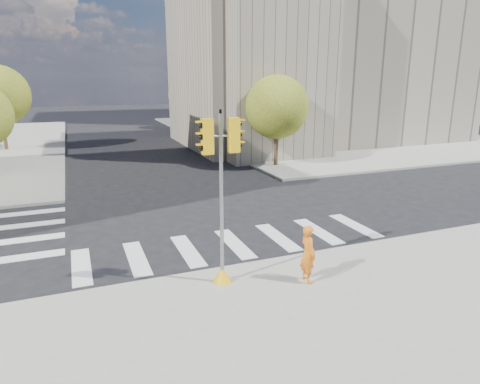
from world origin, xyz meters
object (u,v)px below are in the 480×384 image
Objects in this scene: lamp_near at (259,96)px; traffic_signal at (222,213)px; photographer at (308,254)px; lamp_far at (205,90)px.

lamp_near is 1.61× the size of traffic_signal.
traffic_signal is at bearing 70.02° from photographer.
photographer is (-7.27, -19.87, -3.56)m from lamp_near.
lamp_near and lamp_far have the same top height.
traffic_signal is 2.83m from photographer.
lamp_far is 4.64× the size of photographer.
lamp_near is at bearing -90.00° from lamp_far.
lamp_far reaches higher than photographer.
photographer is at bearing -102.11° from lamp_far.
lamp_near reaches higher than traffic_signal.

